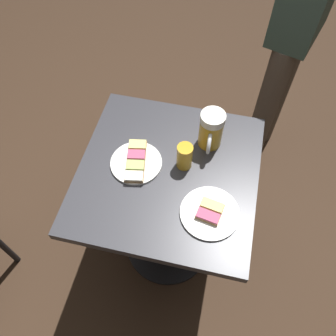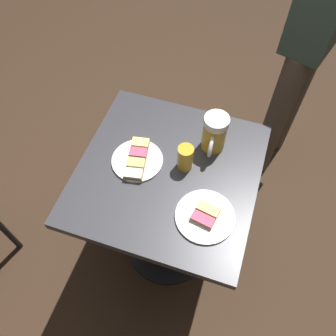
{
  "view_description": "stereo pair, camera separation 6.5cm",
  "coord_description": "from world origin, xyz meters",
  "px_view_note": "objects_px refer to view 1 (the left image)",
  "views": [
    {
      "loc": [
        -0.67,
        -0.15,
        1.8
      ],
      "look_at": [
        0.0,
        0.0,
        0.74
      ],
      "focal_mm": 37.44,
      "sensor_mm": 36.0,
      "label": 1
    },
    {
      "loc": [
        -0.65,
        -0.22,
        1.8
      ],
      "look_at": [
        0.0,
        0.0,
        0.74
      ],
      "focal_mm": 37.44,
      "sensor_mm": 36.0,
      "label": 2
    }
  ],
  "objects_px": {
    "plate_far": "(210,213)",
    "patron_standing": "(300,19)",
    "beer_mug": "(211,130)",
    "beer_glass_small": "(185,156)",
    "plate_near": "(136,162)"
  },
  "relations": [
    {
      "from": "plate_near",
      "to": "beer_glass_small",
      "type": "height_order",
      "value": "beer_glass_small"
    },
    {
      "from": "plate_far",
      "to": "patron_standing",
      "type": "distance_m",
      "value": 0.94
    },
    {
      "from": "beer_mug",
      "to": "patron_standing",
      "type": "xyz_separation_m",
      "value": [
        0.6,
        -0.28,
        0.1
      ]
    },
    {
      "from": "plate_far",
      "to": "beer_glass_small",
      "type": "distance_m",
      "value": 0.22
    },
    {
      "from": "plate_near",
      "to": "patron_standing",
      "type": "height_order",
      "value": "patron_standing"
    },
    {
      "from": "plate_far",
      "to": "beer_mug",
      "type": "distance_m",
      "value": 0.31
    },
    {
      "from": "beer_mug",
      "to": "patron_standing",
      "type": "bearing_deg",
      "value": -24.72
    },
    {
      "from": "patron_standing",
      "to": "plate_far",
      "type": "bearing_deg",
      "value": 3.39
    },
    {
      "from": "beer_mug",
      "to": "beer_glass_small",
      "type": "xyz_separation_m",
      "value": [
        -0.12,
        0.07,
        -0.02
      ]
    },
    {
      "from": "plate_far",
      "to": "beer_mug",
      "type": "height_order",
      "value": "beer_mug"
    },
    {
      "from": "plate_far",
      "to": "beer_glass_small",
      "type": "xyz_separation_m",
      "value": [
        0.18,
        0.12,
        0.04
      ]
    },
    {
      "from": "plate_far",
      "to": "patron_standing",
      "type": "height_order",
      "value": "patron_standing"
    },
    {
      "from": "plate_far",
      "to": "beer_mug",
      "type": "bearing_deg",
      "value": 9.67
    },
    {
      "from": "beer_glass_small",
      "to": "patron_standing",
      "type": "distance_m",
      "value": 0.81
    },
    {
      "from": "patron_standing",
      "to": "beer_glass_small",
      "type": "bearing_deg",
      "value": -8.41
    }
  ]
}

